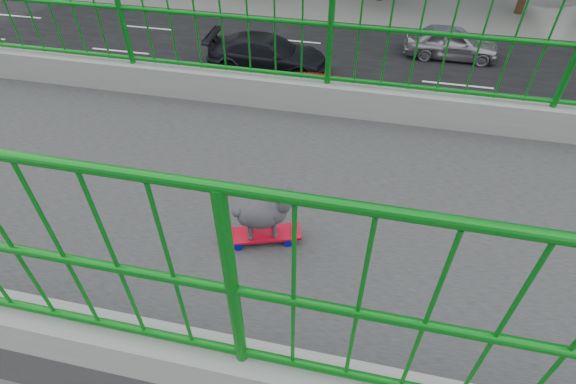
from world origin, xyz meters
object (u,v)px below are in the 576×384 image
(car_0, at_px, (175,197))
(car_5, at_px, (81,182))
(car_2, at_px, (324,98))
(car_3, at_px, (268,54))
(car_4, at_px, (452,42))
(poodle, at_px, (265,212))
(skateboard, at_px, (262,235))

(car_0, distance_m, car_5, 2.99)
(car_2, bearing_deg, car_3, 43.66)
(car_0, relative_size, car_5, 0.96)
(car_0, bearing_deg, car_4, 146.47)
(car_5, bearing_deg, car_4, 138.14)
(poodle, height_order, car_4, poodle)
(car_0, distance_m, car_4, 15.35)
(poodle, relative_size, car_4, 0.10)
(poodle, height_order, car_5, poodle)
(skateboard, xyz_separation_m, car_3, (-16.00, -4.22, -6.27))
(poodle, height_order, car_2, poodle)
(car_2, height_order, car_4, car_2)
(skateboard, bearing_deg, car_3, 176.69)
(poodle, bearing_deg, car_0, -162.39)
(skateboard, relative_size, poodle, 1.27)
(poodle, relative_size, car_2, 0.08)
(car_0, bearing_deg, skateboard, 35.53)
(skateboard, height_order, car_2, skateboard)
(poodle, distance_m, car_2, 14.40)
(skateboard, xyz_separation_m, car_4, (-19.20, 3.91, -6.32))
(car_4, bearing_deg, car_3, 111.48)
(skateboard, distance_m, car_5, 11.75)
(car_0, relative_size, car_4, 0.99)
(car_2, xyz_separation_m, car_3, (-3.20, -3.05, 0.04))
(car_2, height_order, car_3, car_3)
(car_3, distance_m, car_4, 8.74)
(poodle, height_order, car_0, poodle)
(car_0, bearing_deg, car_5, -90.00)
(poodle, distance_m, car_3, 17.77)
(car_2, bearing_deg, car_4, -38.43)
(car_4, bearing_deg, car_5, 138.14)
(car_2, bearing_deg, skateboard, -174.80)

